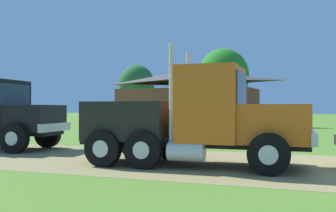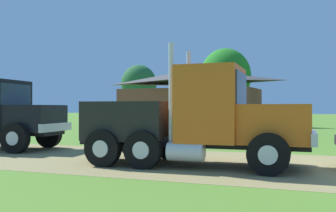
% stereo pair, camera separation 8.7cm
% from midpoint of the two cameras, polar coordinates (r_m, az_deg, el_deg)
% --- Properties ---
extents(ground_plane, '(200.00, 200.00, 0.00)m').
position_cam_midpoint_polar(ground_plane, '(11.80, 21.31, -8.58)').
color(ground_plane, '#53802A').
extents(dirt_track, '(120.00, 6.48, 0.01)m').
position_cam_midpoint_polar(dirt_track, '(11.80, 21.31, -8.56)').
color(dirt_track, '#8D804F').
rests_on(dirt_track, ground_plane).
extents(truck_foreground_white, '(6.87, 2.78, 3.52)m').
position_cam_midpoint_polar(truck_foreground_white, '(11.56, 3.62, -2.13)').
color(truck_foreground_white, black).
rests_on(truck_foreground_white, ground_plane).
extents(shed_building, '(13.70, 8.07, 5.40)m').
position_cam_midpoint_polar(shed_building, '(37.99, 2.91, 1.10)').
color(shed_building, brown).
rests_on(shed_building, ground_plane).
extents(tree_left, '(5.37, 5.37, 8.21)m').
position_cam_midpoint_polar(tree_left, '(58.84, -4.67, 3.19)').
color(tree_left, '#513823').
rests_on(tree_left, ground_plane).
extents(tree_mid, '(5.53, 5.53, 8.18)m').
position_cam_midpoint_polar(tree_mid, '(42.84, 8.08, 4.32)').
color(tree_mid, '#513823').
rests_on(tree_mid, ground_plane).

